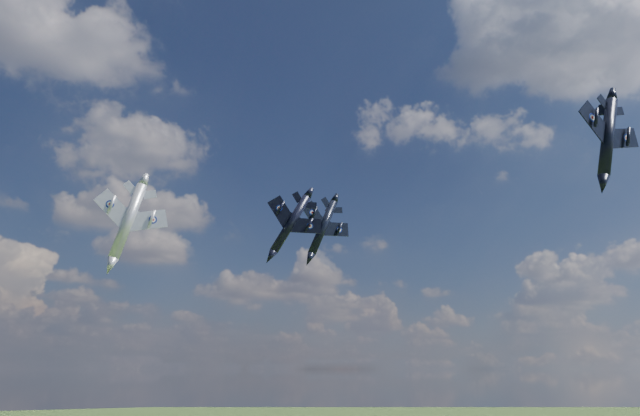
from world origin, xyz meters
name	(u,v)px	position (x,y,z in m)	size (l,w,h in m)	color
jet_lead_navy	(291,224)	(8.55, 21.93, 80.03)	(9.57, 13.34, 2.76)	black
jet_right_navy	(608,137)	(29.36, -17.51, 83.54)	(9.56, 13.32, 2.76)	black
jet_high_navy	(323,227)	(21.41, 37.39, 83.86)	(10.93, 15.24, 3.15)	black
jet_left_silver	(128,221)	(-13.84, 28.83, 79.63)	(11.35, 15.83, 3.27)	#ADAEB8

